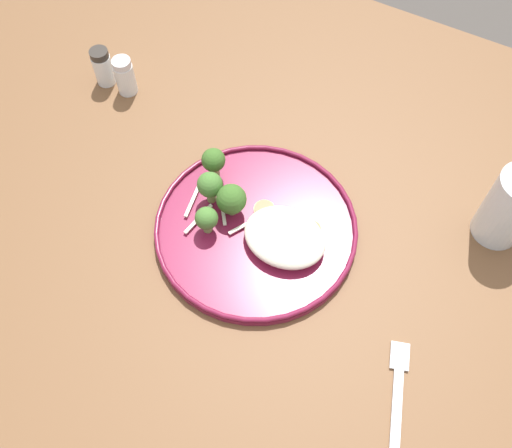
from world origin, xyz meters
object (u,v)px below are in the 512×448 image
at_px(seared_scallop_rear_pale, 311,245).
at_px(broccoli_floret_left_leaning, 210,185).
at_px(broccoli_floret_rear_charred, 207,219).
at_px(dinner_fork, 397,409).
at_px(seared_scallop_right_edge, 310,231).
at_px(seared_scallop_large_seared, 291,254).
at_px(pepper_shaker, 103,67).
at_px(seared_scallop_front_small, 264,211).
at_px(broccoli_floret_right_tilted, 214,161).
at_px(dinner_plate, 256,228).
at_px(seared_scallop_center_golden, 266,242).
at_px(water_glass, 507,211).
at_px(seared_scallop_on_noodles, 283,234).
at_px(broccoli_floret_front_edge, 231,199).
at_px(salt_shaker, 125,76).

height_order(seared_scallop_rear_pale, broccoli_floret_left_leaning, broccoli_floret_left_leaning).
xyz_separation_m(broccoli_floret_rear_charred, dinner_fork, (-0.33, 0.10, -0.04)).
xyz_separation_m(seared_scallop_right_edge, seared_scallop_rear_pale, (-0.01, 0.02, -0.00)).
height_order(seared_scallop_large_seared, pepper_shaker, pepper_shaker).
distance_m(seared_scallop_front_small, dinner_fork, 0.32).
xyz_separation_m(seared_scallop_front_small, pepper_shaker, (0.36, -0.11, 0.01)).
distance_m(seared_scallop_large_seared, broccoli_floret_right_tilted, 0.18).
height_order(dinner_plate, seared_scallop_large_seared, seared_scallop_large_seared).
relative_size(broccoli_floret_rear_charred, dinner_fork, 0.26).
height_order(seared_scallop_center_golden, seared_scallop_rear_pale, same).
bearing_deg(water_glass, pepper_shaker, 2.50).
bearing_deg(water_glass, broccoli_floret_right_tilted, 16.07).
height_order(seared_scallop_right_edge, broccoli_floret_rear_charred, broccoli_floret_rear_charred).
bearing_deg(water_glass, seared_scallop_large_seared, 38.25).
relative_size(seared_scallop_right_edge, water_glass, 0.25).
xyz_separation_m(seared_scallop_on_noodles, broccoli_floret_front_edge, (0.08, -0.00, 0.02)).
height_order(seared_scallop_large_seared, seared_scallop_front_small, same).
height_order(seared_scallop_large_seared, dinner_fork, seared_scallop_large_seared).
distance_m(seared_scallop_rear_pale, broccoli_floret_front_edge, 0.13).
height_order(dinner_plate, seared_scallop_right_edge, seared_scallop_right_edge).
bearing_deg(salt_shaker, pepper_shaker, 0.00).
distance_m(broccoli_floret_rear_charred, dinner_fork, 0.35).
bearing_deg(water_glass, broccoli_floret_rear_charred, 29.20).
height_order(seared_scallop_on_noodles, broccoli_floret_front_edge, broccoli_floret_front_edge).
height_order(seared_scallop_right_edge, seared_scallop_center_golden, seared_scallop_right_edge).
relative_size(broccoli_floret_right_tilted, dinner_fork, 0.30).
xyz_separation_m(seared_scallop_large_seared, pepper_shaker, (0.43, -0.16, 0.01)).
bearing_deg(seared_scallop_center_golden, seared_scallop_large_seared, 179.07).
relative_size(seared_scallop_center_golden, broccoli_floret_right_tilted, 0.45).
bearing_deg(seared_scallop_right_edge, water_glass, -148.34).
xyz_separation_m(broccoli_floret_right_tilted, broccoli_floret_left_leaning, (-0.02, 0.04, 0.00)).
xyz_separation_m(seared_scallop_right_edge, broccoli_floret_front_edge, (0.12, 0.02, 0.02)).
height_order(seared_scallop_large_seared, seared_scallop_on_noodles, same).
height_order(seared_scallop_front_small, salt_shaker, salt_shaker).
bearing_deg(seared_scallop_right_edge, broccoli_floret_right_tilted, -8.54).
bearing_deg(broccoli_floret_rear_charred, seared_scallop_rear_pale, -163.40).
bearing_deg(dinner_fork, water_glass, -95.59).
bearing_deg(seared_scallop_on_noodles, dinner_fork, 148.26).
distance_m(seared_scallop_front_small, water_glass, 0.33).
height_order(seared_scallop_on_noodles, seared_scallop_front_small, seared_scallop_on_noodles).
height_order(seared_scallop_large_seared, broccoli_floret_left_leaning, broccoli_floret_left_leaning).
distance_m(seared_scallop_center_golden, pepper_shaker, 0.42).
relative_size(broccoli_floret_left_leaning, salt_shaker, 0.86).
distance_m(dinner_plate, seared_scallop_rear_pale, 0.08).
distance_m(dinner_plate, broccoli_floret_right_tilted, 0.12).
bearing_deg(seared_scallop_rear_pale, seared_scallop_on_noodles, 4.76).
relative_size(seared_scallop_large_seared, seared_scallop_front_small, 0.94).
relative_size(seared_scallop_large_seared, seared_scallop_center_golden, 1.16).
distance_m(seared_scallop_on_noodles, broccoli_floret_left_leaning, 0.12).
distance_m(seared_scallop_on_noodles, pepper_shaker, 0.42).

